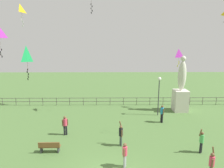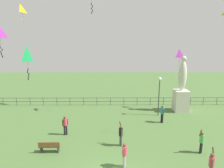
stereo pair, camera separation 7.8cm
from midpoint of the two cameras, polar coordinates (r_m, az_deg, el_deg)
The scene contains 13 objects.
statue_monument at distance 23.71m, azimuth 19.05°, elevation -2.36°, with size 1.50×1.50×6.19m.
lamppost at distance 21.45m, azimuth 13.33°, elevation -1.00°, with size 0.36×0.36×4.13m.
park_bench at distance 15.61m, azimuth -17.10°, elevation -16.51°, with size 1.51×0.43×0.85m.
person_0 at distance 16.00m, azimuth 24.11°, elevation -14.43°, with size 0.46×0.38×1.87m.
person_1 at distance 13.57m, azimuth 26.44°, elevation -19.58°, with size 0.37×0.48×1.92m.
person_2 at distance 15.61m, azimuth 2.66°, elevation -13.90°, with size 0.30×0.52×1.90m.
person_3 at distance 20.22m, azimuth 14.12°, elevation -7.88°, with size 0.32×0.50×1.73m.
person_4 at distance 17.65m, azimuth -12.95°, elevation -10.98°, with size 0.47×0.31×1.67m.
person_5 at distance 13.31m, azimuth 3.75°, elevation -18.98°, with size 0.30×0.46×1.63m.
kite_0 at distance 20.11m, azimuth -22.77°, elevation 7.55°, with size 0.86×0.79×3.13m.
kite_5 at distance 23.84m, azimuth 18.45°, elevation 8.08°, with size 0.78×0.57×1.97m.
kite_7 at distance 24.67m, azimuth -24.34°, elevation 18.72°, with size 0.50×1.22×2.35m.
waterfront_railing at distance 24.84m, azimuth -1.58°, elevation -4.58°, with size 36.04×0.06×0.95m.
Camera 2 is at (0.12, -9.77, 7.85)m, focal length 32.37 mm.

